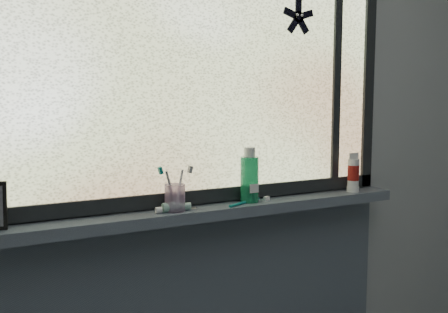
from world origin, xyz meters
TOP-DOWN VIEW (x-y plane):
  - wall_back at (0.00, 1.30)m, footprint 3.00×0.01m
  - windowsill at (0.00, 1.23)m, footprint 1.62×0.14m
  - window_pane at (0.00, 1.28)m, footprint 1.50×0.01m
  - frame_bottom at (0.00, 1.28)m, footprint 1.60×0.03m
  - frame_right at (0.78, 1.28)m, footprint 0.05×0.03m
  - frame_mullion at (0.60, 1.28)m, footprint 0.03×0.03m
  - starfish_sticker at (0.40, 1.27)m, footprint 0.15×0.02m
  - toothpaste_tube at (-0.14, 1.21)m, footprint 0.19×0.05m
  - toothbrush_cup at (-0.15, 1.22)m, footprint 0.07×0.07m
  - toothbrush_lying at (0.13, 1.21)m, footprint 0.21×0.11m
  - mouthwash_bottle at (0.16, 1.23)m, footprint 0.08×0.08m
  - cream_tube at (0.65, 1.21)m, footprint 0.05×0.05m

SIDE VIEW (x-z plane):
  - windowsill at x=0.00m, z-range 0.98..1.02m
  - toothbrush_lying at x=0.13m, z-range 1.02..1.03m
  - toothpaste_tube at x=-0.14m, z-range 1.02..1.05m
  - frame_bottom at x=0.00m, z-range 1.02..1.07m
  - toothbrush_cup at x=-0.15m, z-range 1.02..1.11m
  - cream_tube at x=0.65m, z-range 1.05..1.16m
  - mouthwash_bottle at x=0.16m, z-range 1.04..1.21m
  - wall_back at x=0.00m, z-range 0.00..2.50m
  - frame_right at x=0.78m, z-range 0.98..2.08m
  - window_pane at x=0.00m, z-range 1.03..2.03m
  - frame_mullion at x=0.60m, z-range 1.03..2.03m
  - starfish_sticker at x=0.40m, z-range 1.65..1.79m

